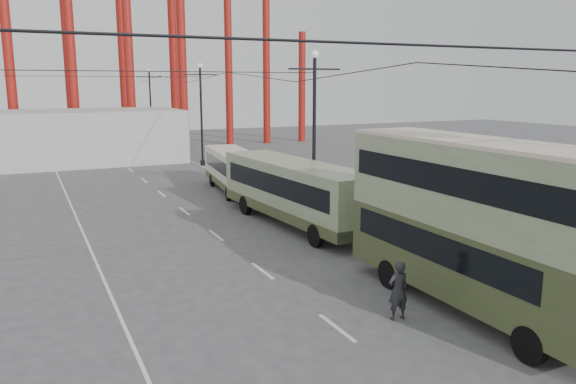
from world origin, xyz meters
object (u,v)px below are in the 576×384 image
single_decker_cream (234,169)px  pedestrian (398,290)px  single_decker_green (295,190)px  double_decker_bus (477,218)px

single_decker_cream → pedestrian: single_decker_cream is taller
single_decker_cream → single_decker_green: bearing=-84.8°
double_decker_bus → pedestrian: bearing=169.0°
single_decker_green → single_decker_cream: bearing=84.3°
double_decker_bus → single_decker_cream: size_ratio=1.14×
single_decker_green → single_decker_cream: single_decker_green is taller
double_decker_bus → single_decker_green: (-0.25, 12.99, -1.30)m
single_decker_green → pedestrian: (-2.43, -12.49, -0.94)m
single_decker_green → double_decker_bus: bearing=-93.0°
single_decker_cream → pedestrian: size_ratio=4.81×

